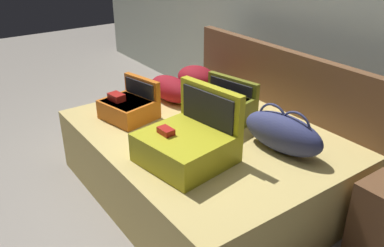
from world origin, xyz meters
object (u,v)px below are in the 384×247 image
object	(u,v)px
bed	(204,162)
hard_case_large	(188,142)
hard_case_medium	(220,106)
duffel_bag	(283,133)
pillow_center_head	(171,89)
pillow_near_headboard	(196,78)
hard_case_small	(129,106)

from	to	relation	value
bed	hard_case_large	distance (m)	0.57
bed	hard_case_medium	xyz separation A→B (m)	(-0.09, 0.22, 0.37)
bed	duffel_bag	xyz separation A→B (m)	(0.52, 0.25, 0.39)
hard_case_medium	pillow_center_head	world-z (taller)	hard_case_medium
duffel_bag	pillow_center_head	size ratio (longest dim) A/B	1.24
bed	hard_case_medium	size ratio (longest dim) A/B	3.72
bed	duffel_bag	bearing A→B (deg)	26.10
bed	pillow_center_head	world-z (taller)	pillow_center_head
hard_case_large	duffel_bag	xyz separation A→B (m)	(0.26, 0.58, 0.00)
pillow_near_headboard	pillow_center_head	xyz separation A→B (m)	(0.10, -0.35, -0.00)
duffel_bag	pillow_near_headboard	size ratio (longest dim) A/B	1.56
hard_case_medium	pillow_near_headboard	xyz separation A→B (m)	(-0.66, 0.26, -0.01)
hard_case_large	bed	bearing A→B (deg)	119.09
bed	hard_case_small	world-z (taller)	hard_case_small
bed	pillow_center_head	size ratio (longest dim) A/B	3.99
hard_case_large	hard_case_medium	size ratio (longest dim) A/B	1.10
hard_case_medium	hard_case_small	distance (m)	0.71
hard_case_small	duffel_bag	world-z (taller)	duffel_bag
bed	hard_case_medium	world-z (taller)	hard_case_medium
pillow_near_headboard	pillow_center_head	bearing A→B (deg)	-73.44
bed	pillow_near_headboard	bearing A→B (deg)	147.66
hard_case_medium	pillow_center_head	xyz separation A→B (m)	(-0.56, -0.09, -0.02)
bed	duffel_bag	world-z (taller)	duffel_bag
hard_case_small	duffel_bag	bearing A→B (deg)	16.17
hard_case_large	pillow_center_head	distance (m)	1.02
hard_case_large	hard_case_medium	world-z (taller)	hard_case_large
bed	hard_case_small	xyz separation A→B (m)	(-0.54, -0.33, 0.35)
duffel_bag	hard_case_small	bearing A→B (deg)	-151.12
bed	hard_case_small	size ratio (longest dim) A/B	4.53
hard_case_large	hard_case_small	distance (m)	0.80
hard_case_medium	pillow_center_head	distance (m)	0.57
hard_case_large	pillow_center_head	size ratio (longest dim) A/B	1.18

